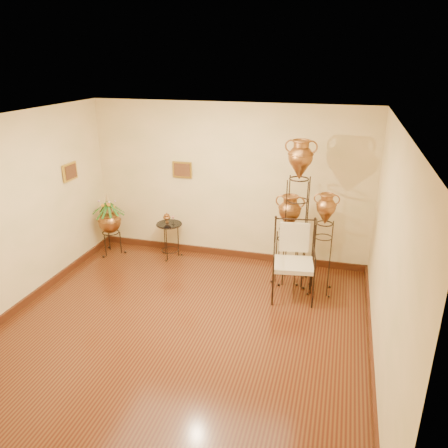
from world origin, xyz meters
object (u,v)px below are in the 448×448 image
(amphora_tall, at_px, (297,213))
(armchair, at_px, (294,262))
(amphora_mid, at_px, (323,243))
(side_table, at_px, (170,239))
(planter_urn, at_px, (109,219))

(amphora_tall, height_order, armchair, amphora_tall)
(amphora_tall, bearing_deg, amphora_mid, -24.27)
(amphora_tall, distance_m, amphora_mid, 0.62)
(amphora_mid, bearing_deg, armchair, -142.63)
(amphora_mid, bearing_deg, side_table, 168.53)
(armchair, bearing_deg, planter_urn, 159.97)
(amphora_mid, bearing_deg, planter_urn, 173.82)
(planter_urn, distance_m, armchair, 3.57)
(planter_urn, bearing_deg, armchair, -11.74)
(amphora_tall, bearing_deg, armchair, -85.06)
(planter_urn, xyz_separation_m, side_table, (1.13, 0.14, -0.33))
(planter_urn, bearing_deg, amphora_mid, -6.18)
(planter_urn, relative_size, side_table, 1.45)
(side_table, bearing_deg, planter_urn, -172.93)
(amphora_tall, bearing_deg, planter_urn, 176.32)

